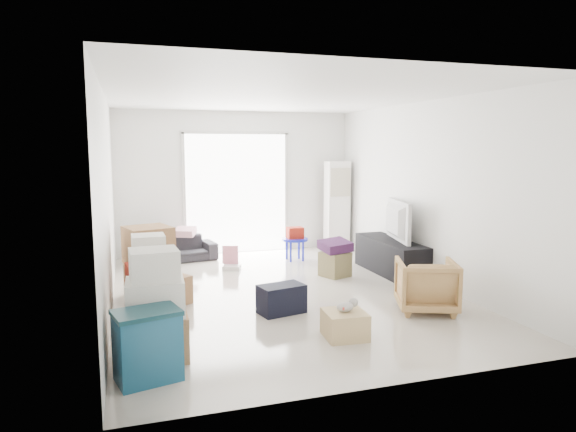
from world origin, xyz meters
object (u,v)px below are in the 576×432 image
at_px(ottoman, 335,264).
at_px(wood_crate, 345,324).
at_px(sofa, 173,245).
at_px(storage_bins, 148,345).
at_px(television, 391,236).
at_px(tv_console, 391,257).
at_px(kids_table, 295,237).
at_px(ac_tower, 337,206).
at_px(armchair, 426,283).

distance_m(ottoman, wood_crate, 2.64).
xyz_separation_m(sofa, wood_crate, (1.41, -4.34, -0.15)).
bearing_deg(storage_bins, wood_crate, 11.51).
relative_size(television, wood_crate, 2.58).
height_order(sofa, storage_bins, storage_bins).
height_order(tv_console, kids_table, kids_table).
height_order(sofa, kids_table, kids_table).
distance_m(ac_tower, ottoman, 2.31).
bearing_deg(armchair, storage_bins, 37.23).
xyz_separation_m(television, ottoman, (-0.93, 0.10, -0.43)).
bearing_deg(ac_tower, kids_table, -146.79).
bearing_deg(television, armchair, 176.65).
height_order(ottoman, kids_table, kids_table).
distance_m(ac_tower, wood_crate, 4.90).
bearing_deg(wood_crate, tv_console, 52.09).
relative_size(tv_console, television, 1.48).
bearing_deg(ac_tower, wood_crate, -111.86).
distance_m(armchair, storage_bins, 3.50).
bearing_deg(ottoman, sofa, 141.34).
bearing_deg(sofa, armchair, -63.39).
relative_size(sofa, wood_crate, 3.49).
relative_size(armchair, ottoman, 1.86).
height_order(ottoman, wood_crate, ottoman).
relative_size(tv_console, wood_crate, 3.82).
height_order(tv_console, storage_bins, storage_bins).
bearing_deg(tv_console, sofa, 148.95).
bearing_deg(storage_bins, kids_table, 56.85).
xyz_separation_m(tv_console, ottoman, (-0.93, 0.10, -0.08)).
distance_m(storage_bins, ottoman, 4.15).
distance_m(television, storage_bins, 4.81).
relative_size(storage_bins, wood_crate, 1.47).
relative_size(ac_tower, tv_console, 1.07).
bearing_deg(television, storage_bins, 138.13).
bearing_deg(kids_table, storage_bins, -123.15).
bearing_deg(television, ottoman, 96.54).
distance_m(armchair, wood_crate, 1.44).
xyz_separation_m(ac_tower, sofa, (-3.21, -0.15, -0.58)).
bearing_deg(armchair, television, -84.25).
distance_m(kids_table, wood_crate, 3.83).
bearing_deg(ottoman, armchair, -78.29).
bearing_deg(storage_bins, television, 35.64).
xyz_separation_m(tv_console, kids_table, (-1.17, 1.38, 0.15)).
bearing_deg(sofa, ac_tower, -6.39).
height_order(storage_bins, kids_table, storage_bins).
bearing_deg(ottoman, ac_tower, 66.46).
bearing_deg(sofa, ottoman, -47.72).
height_order(ac_tower, tv_console, ac_tower).
height_order(sofa, wood_crate, sofa).
bearing_deg(sofa, television, -40.10).
bearing_deg(sofa, wood_crate, -81.05).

